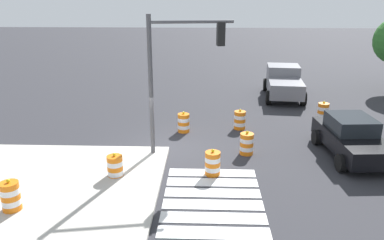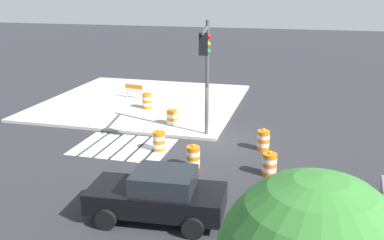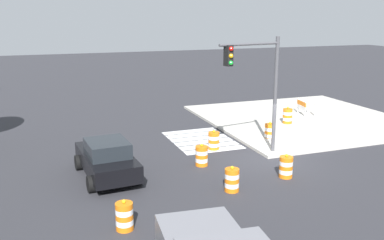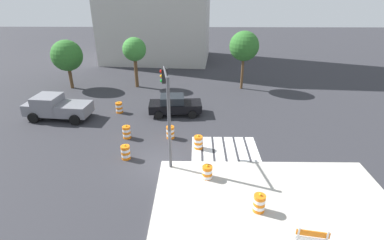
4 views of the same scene
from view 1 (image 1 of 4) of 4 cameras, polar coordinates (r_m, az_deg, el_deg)
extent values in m
plane|color=#2D2D33|center=(16.37, -3.43, -4.51)|extent=(120.00, 120.00, 0.00)
cube|color=silver|center=(14.37, 2.99, -7.89)|extent=(0.60, 3.20, 0.02)
cube|color=silver|center=(13.70, 3.03, -9.28)|extent=(0.60, 3.20, 0.02)
cube|color=silver|center=(13.04, 3.08, -10.82)|extent=(0.60, 3.20, 0.02)
cube|color=silver|center=(12.39, 3.13, -12.51)|extent=(0.60, 3.20, 0.02)
cube|color=silver|center=(11.76, 3.19, -14.40)|extent=(0.60, 3.20, 0.02)
cube|color=silver|center=(11.13, 3.25, -16.49)|extent=(0.60, 3.20, 0.02)
cube|color=black|center=(16.79, 22.73, -2.89)|extent=(4.42, 2.13, 0.70)
cube|color=#1E2328|center=(16.80, 22.66, -0.51)|extent=(2.01, 1.73, 0.60)
cylinder|color=black|center=(15.41, 21.34, -6.02)|extent=(0.68, 0.29, 0.66)
cylinder|color=black|center=(18.45, 23.62, -2.30)|extent=(0.68, 0.29, 0.66)
cylinder|color=black|center=(17.72, 18.05, -2.46)|extent=(0.68, 0.29, 0.66)
cube|color=slate|center=(23.81, 13.80, 4.55)|extent=(2.68, 2.23, 0.90)
cube|color=slate|center=(25.79, 13.40, 6.31)|extent=(2.08, 2.17, 1.50)
cube|color=slate|center=(26.92, 13.14, 6.18)|extent=(1.57, 2.02, 0.90)
cylinder|color=black|center=(26.64, 10.93, 5.21)|extent=(0.86, 0.38, 0.84)
cylinder|color=black|center=(26.84, 15.30, 4.99)|extent=(0.86, 0.38, 0.84)
cylinder|color=black|center=(23.35, 11.35, 3.31)|extent=(0.86, 0.38, 0.84)
cylinder|color=black|center=(23.58, 16.30, 3.07)|extent=(0.86, 0.38, 0.84)
cylinder|color=orange|center=(18.97, 7.11, -1.05)|extent=(0.56, 0.56, 0.18)
cylinder|color=white|center=(18.91, 7.13, -0.54)|extent=(0.56, 0.56, 0.18)
cylinder|color=orange|center=(18.85, 7.15, -0.02)|extent=(0.56, 0.56, 0.18)
cylinder|color=white|center=(18.79, 7.17, 0.50)|extent=(0.56, 0.56, 0.18)
cylinder|color=orange|center=(18.74, 7.19, 1.02)|extent=(0.56, 0.56, 0.18)
sphere|color=yellow|center=(18.70, 7.21, 1.46)|extent=(0.12, 0.12, 0.12)
cylinder|color=orange|center=(18.43, -1.26, -1.50)|extent=(0.56, 0.56, 0.18)
cylinder|color=white|center=(18.37, -1.26, -0.97)|extent=(0.56, 0.56, 0.18)
cylinder|color=orange|center=(18.31, -1.26, -0.44)|extent=(0.56, 0.56, 0.18)
cylinder|color=white|center=(18.25, -1.27, 0.10)|extent=(0.56, 0.56, 0.18)
cylinder|color=orange|center=(18.20, -1.27, 0.64)|extent=(0.56, 0.56, 0.18)
sphere|color=yellow|center=(18.15, -1.27, 1.09)|extent=(0.12, 0.12, 0.12)
cylinder|color=orange|center=(21.31, 18.87, 0.28)|extent=(0.56, 0.56, 0.18)
cylinder|color=white|center=(21.26, 18.92, 0.74)|extent=(0.56, 0.56, 0.18)
cylinder|color=orange|center=(21.21, 18.97, 1.20)|extent=(0.56, 0.56, 0.18)
cylinder|color=white|center=(21.16, 19.02, 1.67)|extent=(0.56, 0.56, 0.18)
cylinder|color=orange|center=(21.11, 19.08, 2.13)|extent=(0.56, 0.56, 0.18)
sphere|color=yellow|center=(21.07, 19.12, 2.53)|extent=(0.12, 0.12, 0.12)
cylinder|color=orange|center=(14.16, -11.31, -8.30)|extent=(0.56, 0.56, 0.18)
cylinder|color=white|center=(14.08, -11.36, -7.65)|extent=(0.56, 0.56, 0.18)
cylinder|color=orange|center=(14.01, -11.40, -6.99)|extent=(0.56, 0.56, 0.18)
cylinder|color=white|center=(13.93, -11.45, -6.32)|extent=(0.56, 0.56, 0.18)
cylinder|color=orange|center=(13.86, -11.50, -5.64)|extent=(0.56, 0.56, 0.18)
sphere|color=yellow|center=(13.80, -11.54, -5.07)|extent=(0.12, 0.12, 0.12)
cylinder|color=orange|center=(14.23, 3.07, -7.81)|extent=(0.56, 0.56, 0.18)
cylinder|color=white|center=(14.15, 3.08, -7.16)|extent=(0.56, 0.56, 0.18)
cylinder|color=orange|center=(14.07, 3.10, -6.50)|extent=(0.56, 0.56, 0.18)
cylinder|color=white|center=(14.00, 3.11, -5.83)|extent=(0.56, 0.56, 0.18)
cylinder|color=orange|center=(13.92, 3.12, -5.15)|extent=(0.56, 0.56, 0.18)
sphere|color=yellow|center=(13.87, 3.13, -4.59)|extent=(0.12, 0.12, 0.12)
cylinder|color=orange|center=(16.11, 8.10, -4.73)|extent=(0.56, 0.56, 0.18)
cylinder|color=white|center=(16.04, 8.13, -4.14)|extent=(0.56, 0.56, 0.18)
cylinder|color=orange|center=(15.97, 8.16, -3.54)|extent=(0.56, 0.56, 0.18)
cylinder|color=white|center=(15.90, 8.19, -2.94)|extent=(0.56, 0.56, 0.18)
cylinder|color=orange|center=(15.84, 8.22, -2.33)|extent=(0.56, 0.56, 0.18)
sphere|color=yellow|center=(15.79, 8.24, -1.82)|extent=(0.12, 0.12, 0.12)
cylinder|color=orange|center=(13.02, -25.23, -11.62)|extent=(0.56, 0.56, 0.18)
cylinder|color=white|center=(12.94, -25.34, -10.93)|extent=(0.56, 0.56, 0.18)
cylinder|color=orange|center=(12.86, -25.45, -10.22)|extent=(0.56, 0.56, 0.18)
cylinder|color=white|center=(12.78, -25.56, -9.51)|extent=(0.56, 0.56, 0.18)
cylinder|color=orange|center=(12.70, -25.67, -8.79)|extent=(0.56, 0.56, 0.18)
sphere|color=yellow|center=(12.64, -25.77, -8.18)|extent=(0.12, 0.12, 0.12)
cylinder|color=#4C4C51|center=(14.97, -6.16, 4.91)|extent=(0.18, 0.18, 5.50)
cylinder|color=#4C4C51|center=(14.71, -0.05, 14.44)|extent=(0.64, 3.18, 0.12)
cube|color=black|center=(14.93, 4.33, 12.72)|extent=(0.40, 0.34, 0.90)
sphere|color=red|center=(15.09, 4.21, 13.93)|extent=(0.20, 0.20, 0.20)
sphere|color=#F2A514|center=(15.11, 4.18, 12.79)|extent=(0.20, 0.20, 0.20)
sphere|color=green|center=(15.14, 4.16, 11.66)|extent=(0.20, 0.20, 0.20)
camera|label=2|loc=(25.81, 46.99, 14.46)|focal=40.42mm
camera|label=3|loc=(32.90, 17.99, 18.11)|focal=40.27mm
camera|label=4|loc=(21.67, -54.75, 21.19)|focal=27.97mm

